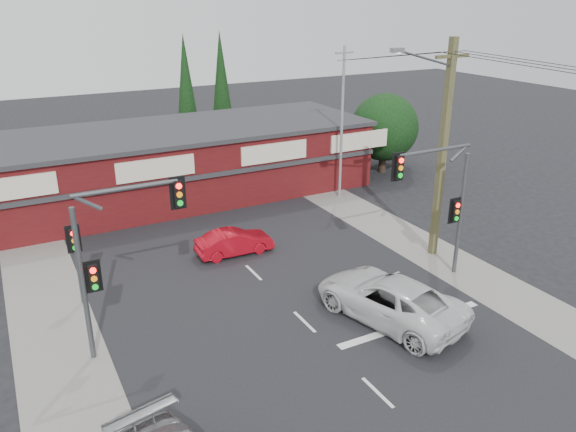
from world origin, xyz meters
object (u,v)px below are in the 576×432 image
white_suv (389,298)px  utility_pole (441,144)px  shop_building (155,165)px  red_sedan (234,242)px

white_suv → utility_pole: bearing=-160.2°
shop_building → red_sedan: bearing=-83.8°
white_suv → red_sedan: white_suv is taller
shop_building → utility_pole: bearing=-56.2°
shop_building → utility_pole: 17.15m
white_suv → red_sedan: bearing=-84.7°
red_sedan → white_suv: bearing=-158.6°
utility_pole → white_suv: bearing=-145.4°
utility_pole → shop_building: bearing=123.8°
white_suv → shop_building: 18.19m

